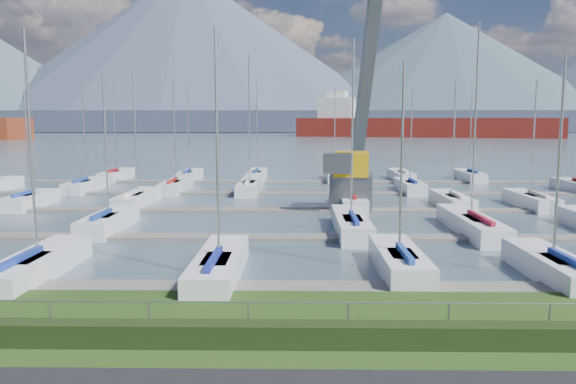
{
  "coord_description": "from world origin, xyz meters",
  "views": [
    {
      "loc": [
        0.46,
        -16.23,
        6.62
      ],
      "look_at": [
        0.0,
        12.0,
        3.0
      ],
      "focal_mm": 35.0,
      "sensor_mm": 36.0,
      "label": 1
    }
  ],
  "objects": [
    {
      "name": "water",
      "position": [
        0.0,
        260.0,
        -0.4
      ],
      "size": [
        800.0,
        540.0,
        0.2
      ],
      "primitive_type": "cube",
      "color": "#485C69"
    },
    {
      "name": "hedge",
      "position": [
        0.0,
        -0.4,
        0.35
      ],
      "size": [
        80.0,
        0.7,
        0.7
      ],
      "primitive_type": "cube",
      "color": "black",
      "rests_on": "grass"
    },
    {
      "name": "fence",
      "position": [
        0.0,
        0.0,
        1.2
      ],
      "size": [
        80.0,
        0.04,
        0.04
      ],
      "primitive_type": "cylinder",
      "rotation": [
        0.0,
        1.57,
        0.0
      ],
      "color": "gray",
      "rests_on": "grass"
    },
    {
      "name": "foothill",
      "position": [
        0.0,
        330.0,
        6.0
      ],
      "size": [
        900.0,
        80.0,
        12.0
      ],
      "primitive_type": "cube",
      "color": "#3B4256",
      "rests_on": "water"
    },
    {
      "name": "mountains",
      "position": [
        7.35,
        404.62,
        46.68
      ],
      "size": [
        1190.0,
        360.0,
        115.0
      ],
      "color": "#414F5F",
      "rests_on": "water"
    },
    {
      "name": "docks",
      "position": [
        0.0,
        26.0,
        -0.22
      ],
      "size": [
        90.0,
        41.6,
        0.25
      ],
      "color": "gray",
      "rests_on": "water"
    },
    {
      "name": "crane",
      "position": [
        5.07,
        28.08,
        5.33
      ],
      "size": [
        5.03,
        13.32,
        22.35
      ],
      "rotation": [
        0.0,
        0.0,
        -0.1
      ],
      "color": "#505257",
      "rests_on": "water"
    },
    {
      "name": "cargo_ship_mid",
      "position": [
        48.67,
        218.5,
        3.49
      ],
      "size": [
        105.95,
        44.64,
        21.5
      ],
      "rotation": [
        0.0,
        0.0,
        -0.26
      ],
      "color": "maroon",
      "rests_on": "water"
    },
    {
      "name": "sailboat_fleet",
      "position": [
        -1.44,
        27.71,
        5.26
      ],
      "size": [
        74.41,
        50.01,
        13.46
      ],
      "color": "#214AA8",
      "rests_on": "water"
    }
  ]
}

